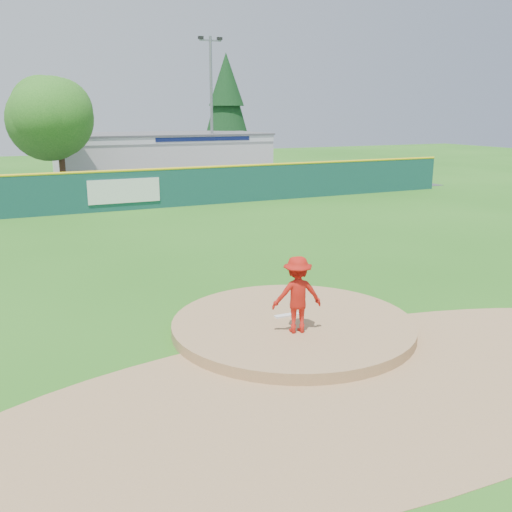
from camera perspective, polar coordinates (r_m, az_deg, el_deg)
name	(u,v)px	position (r m, az deg, el deg)	size (l,w,h in m)	color
ground	(293,331)	(13.16, 3.70, -7.45)	(120.00, 120.00, 0.00)	#286B19
pitchers_mound	(293,331)	(13.16, 3.70, -7.45)	(5.50, 5.50, 0.50)	#9E774C
pitching_rubber	(287,315)	(13.31, 3.10, -5.94)	(0.60, 0.15, 0.04)	white
infield_dirt_arc	(371,386)	(10.86, 11.46, -12.61)	(15.40, 15.40, 0.01)	#9E774C
parking_lot	(93,189)	(38.48, -15.98, 6.44)	(44.00, 16.00, 0.02)	#38383A
pitcher	(297,295)	(12.17, 4.14, -3.87)	(1.08, 0.62, 1.66)	#B6180F
van	(184,180)	(36.59, -7.22, 7.50)	(2.08, 4.50, 1.25)	silver
pool_building_grp	(161,155)	(44.45, -9.44, 9.92)	(15.20, 8.20, 3.31)	silver
outfield_fence	(122,189)	(29.56, -13.26, 6.53)	(40.00, 0.14, 2.07)	#154744
deciduous_tree	(58,117)	(35.93, -19.17, 12.98)	(5.60, 5.60, 7.36)	#382314
conifer_tree	(227,104)	(50.40, -2.97, 14.98)	(4.40, 4.40, 9.50)	#382314
light_pole_right	(211,102)	(42.43, -4.48, 15.11)	(1.75, 0.25, 10.00)	gray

